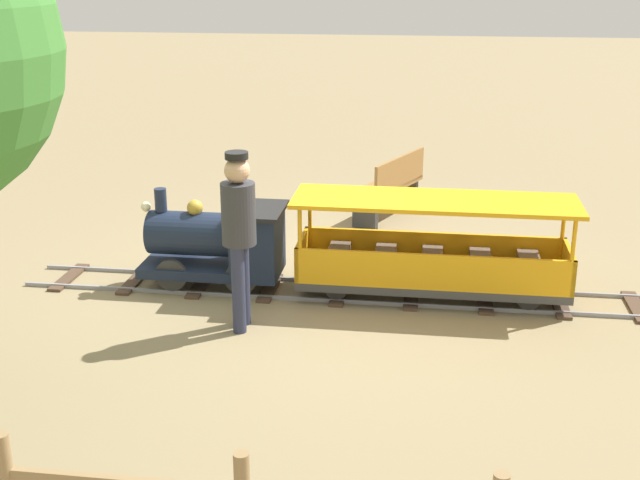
# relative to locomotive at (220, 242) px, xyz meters

# --- Properties ---
(ground_plane) EXTENTS (60.00, 60.00, 0.00)m
(ground_plane) POSITION_rel_locomotive_xyz_m (0.00, -0.86, -0.48)
(ground_plane) COLOR #8C7A56
(track) EXTENTS (0.74, 6.40, 0.04)m
(track) POSITION_rel_locomotive_xyz_m (0.00, -1.21, -0.47)
(track) COLOR gray
(track) RESTS_ON ground_plane
(locomotive) EXTENTS (0.70, 1.45, 0.97)m
(locomotive) POSITION_rel_locomotive_xyz_m (0.00, 0.00, 0.00)
(locomotive) COLOR #192338
(locomotive) RESTS_ON ground_plane
(passenger_car) EXTENTS (0.80, 2.70, 0.97)m
(passenger_car) POSITION_rel_locomotive_xyz_m (0.00, -2.11, -0.06)
(passenger_car) COLOR #3F3F3F
(passenger_car) RESTS_ON ground_plane
(conductor_person) EXTENTS (0.30, 0.30, 1.62)m
(conductor_person) POSITION_rel_locomotive_xyz_m (-0.93, -0.42, 0.47)
(conductor_person) COLOR #282D47
(conductor_person) RESTS_ON ground_plane
(park_bench) EXTENTS (1.35, 0.89, 0.82)m
(park_bench) POSITION_rel_locomotive_xyz_m (2.61, -1.55, -0.07)
(park_bench) COLOR olive
(park_bench) RESTS_ON ground_plane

